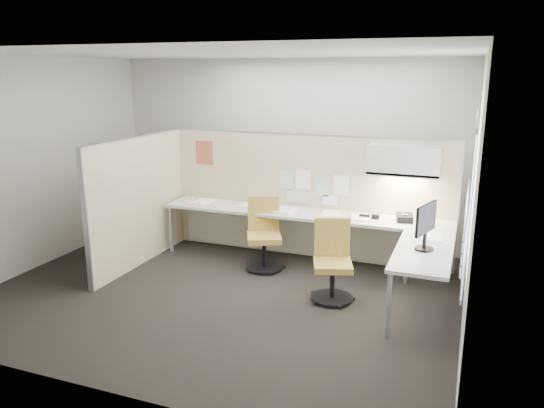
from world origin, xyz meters
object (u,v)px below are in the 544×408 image
at_px(desk, 323,227).
at_px(phone, 404,218).
at_px(chair_right, 332,263).
at_px(monitor, 426,224).
at_px(chair_left, 264,236).

bearing_deg(desk, phone, 9.27).
xyz_separation_m(chair_right, monitor, (1.02, -0.02, 0.59)).
height_order(chair_right, monitor, monitor).
bearing_deg(chair_left, desk, -8.67).
height_order(chair_left, phone, chair_left).
relative_size(chair_right, phone, 3.75).
bearing_deg(monitor, phone, 35.39).
distance_m(chair_right, phone, 1.27).
bearing_deg(phone, desk, 175.34).
bearing_deg(chair_right, desk, 93.75).
xyz_separation_m(desk, chair_left, (-0.76, -0.21, -0.16)).
relative_size(chair_left, phone, 3.85).
bearing_deg(chair_left, chair_right, -54.14).
xyz_separation_m(desk, chair_right, (0.35, -0.86, -0.17)).
xyz_separation_m(chair_left, monitor, (2.13, -0.66, 0.58)).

